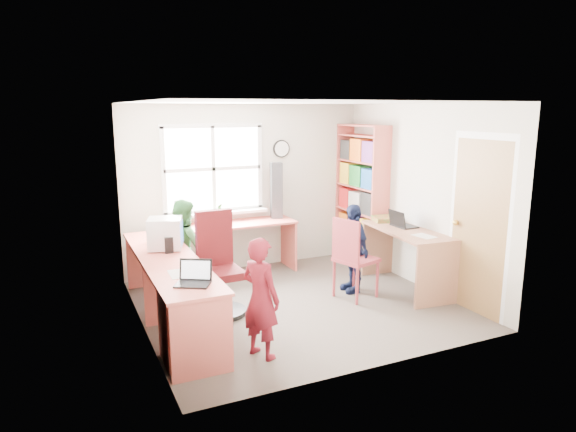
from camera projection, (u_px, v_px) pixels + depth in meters
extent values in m
cube|color=#483F38|center=(297.00, 305.00, 6.24)|extent=(3.60, 3.40, 0.02)
cube|color=white|center=(297.00, 101.00, 5.74)|extent=(3.60, 3.40, 0.02)
cube|color=beige|center=(246.00, 187.00, 7.51)|extent=(3.60, 0.02, 2.40)
cube|color=beige|center=(382.00, 241.00, 4.47)|extent=(3.60, 0.02, 2.40)
cube|color=beige|center=(138.00, 221.00, 5.25)|extent=(0.02, 3.40, 2.40)
cube|color=beige|center=(421.00, 197.00, 6.73)|extent=(0.02, 3.40, 2.40)
cube|color=white|center=(213.00, 169.00, 7.22)|extent=(1.40, 0.01, 1.20)
cube|color=white|center=(213.00, 169.00, 7.22)|extent=(1.48, 0.04, 1.28)
cube|color=olive|center=(478.00, 228.00, 5.83)|extent=(0.02, 0.82, 2.00)
sphere|color=gold|center=(455.00, 223.00, 6.11)|extent=(0.07, 0.07, 0.07)
cylinder|color=black|center=(281.00, 149.00, 7.60)|extent=(0.26, 0.03, 0.26)
cylinder|color=white|center=(282.00, 149.00, 7.58)|extent=(0.22, 0.01, 0.22)
cube|color=#E86A5C|center=(168.00, 259.00, 5.56)|extent=(0.60, 2.70, 0.03)
cube|color=#E86A5C|center=(237.00, 224.00, 7.25)|extent=(1.65, 0.56, 0.03)
cube|color=#E86A5C|center=(170.00, 292.00, 5.64)|extent=(0.56, 0.03, 0.72)
cube|color=#E86A5C|center=(202.00, 340.00, 4.46)|extent=(0.56, 0.03, 0.72)
cube|color=#E86A5C|center=(149.00, 260.00, 6.81)|extent=(0.56, 0.03, 0.72)
cube|color=#E86A5C|center=(289.00, 243.00, 7.65)|extent=(0.03, 0.52, 0.72)
cube|color=#E86A5C|center=(192.00, 324.00, 4.79)|extent=(0.54, 0.45, 0.72)
cube|color=#A56E52|center=(408.00, 231.00, 6.64)|extent=(0.77, 1.44, 0.03)
cube|color=#A56E52|center=(437.00, 276.00, 6.10)|extent=(0.60, 0.09, 0.77)
cube|color=#A56E52|center=(381.00, 247.00, 7.34)|extent=(0.60, 0.09, 0.77)
cube|color=#E86A5C|center=(381.00, 200.00, 7.30)|extent=(0.30, 0.02, 2.10)
cube|color=#E86A5C|center=(344.00, 190.00, 8.19)|extent=(0.30, 0.02, 2.10)
cube|color=#E86A5C|center=(363.00, 125.00, 7.53)|extent=(0.30, 1.00, 0.02)
cube|color=#E86A5C|center=(360.00, 258.00, 7.95)|extent=(0.30, 1.00, 0.02)
cube|color=#E86A5C|center=(360.00, 236.00, 7.87)|extent=(0.30, 1.00, 0.02)
cube|color=#E86A5C|center=(361.00, 211.00, 7.80)|extent=(0.30, 1.00, 0.02)
cube|color=#E86A5C|center=(362.00, 187.00, 7.72)|extent=(0.30, 1.00, 0.02)
cube|color=#E86A5C|center=(362.00, 161.00, 7.64)|extent=(0.30, 1.00, 0.02)
cube|color=#E86A5C|center=(363.00, 136.00, 7.56)|extent=(0.30, 1.00, 0.02)
cube|color=red|center=(371.00, 254.00, 7.65)|extent=(0.25, 0.28, 0.27)
cube|color=#1B58A4|center=(359.00, 248.00, 7.93)|extent=(0.25, 0.30, 0.29)
cube|color=#208831|center=(349.00, 243.00, 8.20)|extent=(0.25, 0.26, 0.30)
cube|color=gold|center=(372.00, 229.00, 7.57)|extent=(0.25, 0.28, 0.30)
cube|color=#773688|center=(360.00, 224.00, 7.86)|extent=(0.25, 0.30, 0.32)
cube|color=orange|center=(350.00, 222.00, 8.13)|extent=(0.25, 0.26, 0.29)
cube|color=#292929|center=(372.00, 204.00, 7.49)|extent=(0.25, 0.28, 0.32)
cube|color=silver|center=(360.00, 201.00, 7.78)|extent=(0.25, 0.30, 0.29)
cube|color=red|center=(350.00, 198.00, 8.05)|extent=(0.25, 0.26, 0.30)
cube|color=#1B58A4|center=(373.00, 179.00, 7.42)|extent=(0.25, 0.28, 0.29)
cube|color=#208831|center=(361.00, 176.00, 7.70)|extent=(0.25, 0.30, 0.30)
cube|color=gold|center=(351.00, 173.00, 7.97)|extent=(0.25, 0.26, 0.32)
cube|color=#773688|center=(374.00, 152.00, 7.34)|extent=(0.25, 0.28, 0.30)
cube|color=orange|center=(362.00, 150.00, 7.62)|extent=(0.25, 0.30, 0.32)
cube|color=#292929|center=(351.00, 150.00, 7.89)|extent=(0.25, 0.26, 0.29)
cylinder|color=black|center=(223.00, 311.00, 5.94)|extent=(0.58, 0.58, 0.05)
cylinder|color=black|center=(222.00, 293.00, 5.89)|extent=(0.06, 0.06, 0.41)
cube|color=#4B0E11|center=(222.00, 273.00, 5.84)|extent=(0.48, 0.48, 0.09)
cube|color=#4B0E11|center=(214.00, 238.00, 5.95)|extent=(0.44, 0.10, 0.65)
cylinder|color=#A0353B|center=(357.00, 286.00, 6.18)|extent=(0.05, 0.05, 0.48)
cylinder|color=#A0353B|center=(377.00, 279.00, 6.43)|extent=(0.05, 0.05, 0.48)
cylinder|color=#A0353B|center=(334.00, 278.00, 6.46)|extent=(0.05, 0.05, 0.48)
cylinder|color=#A0353B|center=(354.00, 272.00, 6.71)|extent=(0.05, 0.05, 0.48)
cube|color=#A0353B|center=(356.00, 260.00, 6.39)|extent=(0.56, 0.56, 0.04)
cube|color=#A0353B|center=(346.00, 241.00, 6.20)|extent=(0.15, 0.41, 0.53)
cube|color=silver|center=(166.00, 248.00, 5.88)|extent=(0.32, 0.29, 0.02)
cube|color=silver|center=(165.00, 233.00, 5.84)|extent=(0.45, 0.43, 0.35)
cube|color=#3F72F2|center=(182.00, 233.00, 5.86)|extent=(0.09, 0.28, 0.25)
cube|color=black|center=(193.00, 284.00, 4.69)|extent=(0.38, 0.35, 0.02)
cube|color=black|center=(196.00, 270.00, 4.78)|extent=(0.29, 0.20, 0.20)
cube|color=white|center=(196.00, 270.00, 4.78)|extent=(0.25, 0.17, 0.16)
cube|color=black|center=(404.00, 226.00, 6.79)|extent=(0.24, 0.33, 0.02)
cube|color=black|center=(397.00, 219.00, 6.72)|extent=(0.06, 0.33, 0.22)
cube|color=#3F72F2|center=(398.00, 219.00, 6.72)|extent=(0.04, 0.29, 0.18)
cube|color=black|center=(169.00, 245.00, 5.73)|extent=(0.10, 0.10, 0.18)
cube|color=black|center=(156.00, 233.00, 6.25)|extent=(0.11, 0.11, 0.18)
cube|color=black|center=(276.00, 190.00, 7.49)|extent=(0.19, 0.18, 0.82)
cube|color=red|center=(385.00, 219.00, 7.12)|extent=(0.38, 0.38, 0.06)
cube|color=silver|center=(181.00, 274.00, 5.01)|extent=(0.22, 0.31, 0.00)
cube|color=silver|center=(424.00, 236.00, 6.28)|extent=(0.22, 0.29, 0.00)
imported|color=#30772F|center=(217.00, 214.00, 7.09)|extent=(0.19, 0.17, 0.30)
imported|color=maroon|center=(261.00, 298.00, 4.82)|extent=(0.44, 0.51, 1.18)
imported|color=#30793A|center=(185.00, 248.00, 6.39)|extent=(0.57, 0.68, 1.25)
imported|color=#141C3E|center=(353.00, 248.00, 6.59)|extent=(0.32, 0.69, 1.15)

